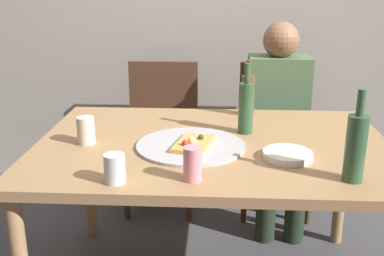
{
  "coord_description": "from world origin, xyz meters",
  "views": [
    {
      "loc": [
        0.02,
        -1.87,
        1.43
      ],
      "look_at": [
        -0.09,
        0.04,
        0.79
      ],
      "focal_mm": 43.64,
      "sensor_mm": 36.0,
      "label": 1
    }
  ],
  "objects_px": {
    "tumbler_far": "(86,130)",
    "chair_right": "(275,128)",
    "chair_left": "(162,125)",
    "guest_in_sweater": "(279,115)",
    "tumbler_near": "(115,168)",
    "wine_bottle": "(356,146)",
    "soda_can": "(193,164)",
    "water_bottle": "(248,94)",
    "dining_table": "(213,158)",
    "beer_bottle": "(246,107)",
    "plate_stack": "(288,155)",
    "pizza_slice_last": "(193,143)",
    "pizza_tray": "(191,146)"
  },
  "relations": [
    {
      "from": "wine_bottle",
      "to": "beer_bottle",
      "type": "bearing_deg",
      "value": 124.94
    },
    {
      "from": "wine_bottle",
      "to": "soda_can",
      "type": "height_order",
      "value": "wine_bottle"
    },
    {
      "from": "tumbler_far",
      "to": "chair_right",
      "type": "xyz_separation_m",
      "value": [
        0.91,
        0.96,
        -0.29
      ]
    },
    {
      "from": "tumbler_near",
      "to": "pizza_tray",
      "type": "bearing_deg",
      "value": 56.27
    },
    {
      "from": "guest_in_sweater",
      "to": "tumbler_near",
      "type": "bearing_deg",
      "value": 59.21
    },
    {
      "from": "beer_bottle",
      "to": "pizza_slice_last",
      "type": "bearing_deg",
      "value": -135.56
    },
    {
      "from": "tumbler_far",
      "to": "wine_bottle",
      "type": "bearing_deg",
      "value": -17.02
    },
    {
      "from": "wine_bottle",
      "to": "tumbler_near",
      "type": "xyz_separation_m",
      "value": [
        -0.82,
        -0.06,
        -0.08
      ]
    },
    {
      "from": "chair_right",
      "to": "tumbler_far",
      "type": "bearing_deg",
      "value": 46.58
    },
    {
      "from": "wine_bottle",
      "to": "chair_right",
      "type": "distance_m",
      "value": 1.33
    },
    {
      "from": "pizza_tray",
      "to": "pizza_slice_last",
      "type": "distance_m",
      "value": 0.03
    },
    {
      "from": "tumbler_far",
      "to": "guest_in_sweater",
      "type": "relative_size",
      "value": 0.1
    },
    {
      "from": "pizza_slice_last",
      "to": "plate_stack",
      "type": "xyz_separation_m",
      "value": [
        0.37,
        -0.09,
        -0.01
      ]
    },
    {
      "from": "pizza_slice_last",
      "to": "dining_table",
      "type": "bearing_deg",
      "value": 45.72
    },
    {
      "from": "wine_bottle",
      "to": "plate_stack",
      "type": "bearing_deg",
      "value": 135.83
    },
    {
      "from": "water_bottle",
      "to": "tumbler_near",
      "type": "bearing_deg",
      "value": -120.67
    },
    {
      "from": "dining_table",
      "to": "chair_right",
      "type": "relative_size",
      "value": 1.67
    },
    {
      "from": "soda_can",
      "to": "plate_stack",
      "type": "bearing_deg",
      "value": 31.57
    },
    {
      "from": "beer_bottle",
      "to": "soda_can",
      "type": "distance_m",
      "value": 0.57
    },
    {
      "from": "dining_table",
      "to": "wine_bottle",
      "type": "relative_size",
      "value": 4.61
    },
    {
      "from": "soda_can",
      "to": "pizza_slice_last",
      "type": "bearing_deg",
      "value": 92.78
    },
    {
      "from": "dining_table",
      "to": "beer_bottle",
      "type": "relative_size",
      "value": 4.75
    },
    {
      "from": "chair_left",
      "to": "guest_in_sweater",
      "type": "height_order",
      "value": "guest_in_sweater"
    },
    {
      "from": "tumbler_near",
      "to": "guest_in_sweater",
      "type": "distance_m",
      "value": 1.39
    },
    {
      "from": "beer_bottle",
      "to": "tumbler_far",
      "type": "xyz_separation_m",
      "value": [
        -0.68,
        -0.18,
        -0.06
      ]
    },
    {
      "from": "chair_left",
      "to": "soda_can",
      "type": "bearing_deg",
      "value": 101.64
    },
    {
      "from": "pizza_tray",
      "to": "plate_stack",
      "type": "relative_size",
      "value": 2.35
    },
    {
      "from": "water_bottle",
      "to": "soda_can",
      "type": "distance_m",
      "value": 0.84
    },
    {
      "from": "tumbler_far",
      "to": "chair_right",
      "type": "relative_size",
      "value": 0.13
    },
    {
      "from": "tumbler_near",
      "to": "tumbler_far",
      "type": "height_order",
      "value": "tumbler_far"
    },
    {
      "from": "tumbler_far",
      "to": "soda_can",
      "type": "bearing_deg",
      "value": -36.09
    },
    {
      "from": "pizza_tray",
      "to": "chair_right",
      "type": "xyz_separation_m",
      "value": [
        0.47,
        0.98,
        -0.23
      ]
    },
    {
      "from": "wine_bottle",
      "to": "soda_can",
      "type": "distance_m",
      "value": 0.56
    },
    {
      "from": "pizza_slice_last",
      "to": "beer_bottle",
      "type": "height_order",
      "value": "beer_bottle"
    },
    {
      "from": "soda_can",
      "to": "tumbler_near",
      "type": "bearing_deg",
      "value": -172.95
    },
    {
      "from": "guest_in_sweater",
      "to": "water_bottle",
      "type": "bearing_deg",
      "value": 58.92
    },
    {
      "from": "beer_bottle",
      "to": "dining_table",
      "type": "bearing_deg",
      "value": -136.3
    },
    {
      "from": "tumbler_far",
      "to": "soda_can",
      "type": "relative_size",
      "value": 0.96
    },
    {
      "from": "pizza_slice_last",
      "to": "chair_left",
      "type": "bearing_deg",
      "value": 104.27
    },
    {
      "from": "pizza_slice_last",
      "to": "guest_in_sweater",
      "type": "distance_m",
      "value": 0.97
    },
    {
      "from": "beer_bottle",
      "to": "tumbler_near",
      "type": "height_order",
      "value": "beer_bottle"
    },
    {
      "from": "chair_left",
      "to": "guest_in_sweater",
      "type": "relative_size",
      "value": 0.77
    },
    {
      "from": "dining_table",
      "to": "tumbler_near",
      "type": "distance_m",
      "value": 0.55
    },
    {
      "from": "dining_table",
      "to": "pizza_slice_last",
      "type": "bearing_deg",
      "value": -134.28
    },
    {
      "from": "beer_bottle",
      "to": "tumbler_near",
      "type": "xyz_separation_m",
      "value": [
        -0.47,
        -0.56,
        -0.07
      ]
    },
    {
      "from": "chair_left",
      "to": "pizza_tray",
      "type": "bearing_deg",
      "value": 103.87
    },
    {
      "from": "pizza_tray",
      "to": "guest_in_sweater",
      "type": "height_order",
      "value": "guest_in_sweater"
    },
    {
      "from": "wine_bottle",
      "to": "beer_bottle",
      "type": "xyz_separation_m",
      "value": [
        -0.35,
        0.5,
        -0.0
      ]
    },
    {
      "from": "tumbler_far",
      "to": "soda_can",
      "type": "height_order",
      "value": "soda_can"
    },
    {
      "from": "soda_can",
      "to": "chair_right",
      "type": "bearing_deg",
      "value": 71.35
    }
  ]
}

